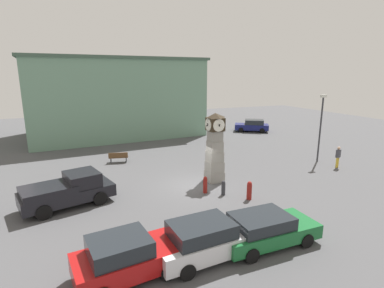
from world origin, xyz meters
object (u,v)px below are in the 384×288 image
(pedestrian_crossing_lot, at_px, (338,156))
(street_lamp_near_road, at_px, (321,123))
(bollard_mid_row, at_px, (223,188))
(car_near_tower, at_px, (207,239))
(bollard_far_row, at_px, (249,190))
(pickup_truck, at_px, (68,190))
(clock_tower, at_px, (215,149))
(car_navy_sedan, at_px, (126,257))
(bollard_near_tower, at_px, (205,185))
(car_far_lot, at_px, (252,126))
(bench, at_px, (118,157))
(car_by_building, at_px, (265,229))

(pedestrian_crossing_lot, xyz_separation_m, street_lamp_near_road, (-0.07, 2.01, 2.35))
(bollard_mid_row, bearing_deg, car_near_tower, -124.52)
(bollard_far_row, bearing_deg, pedestrian_crossing_lot, 14.43)
(pickup_truck, bearing_deg, clock_tower, 2.55)
(clock_tower, bearing_deg, car_navy_sedan, -134.10)
(pickup_truck, xyz_separation_m, street_lamp_near_road, (20.05, 1.34, 2.42))
(bollard_near_tower, height_order, bollard_far_row, bollard_far_row)
(car_near_tower, height_order, street_lamp_near_road, street_lamp_near_road)
(street_lamp_near_road, bearing_deg, clock_tower, -175.01)
(car_far_lot, relative_size, pickup_truck, 0.87)
(clock_tower, xyz_separation_m, car_near_tower, (-4.41, -7.98, -1.55))
(bollard_far_row, bearing_deg, bollard_mid_row, 132.73)
(bollard_far_row, distance_m, car_navy_sedan, 9.22)
(bollard_far_row, relative_size, street_lamp_near_road, 0.20)
(bollard_near_tower, xyz_separation_m, bench, (-3.98, 8.94, -0.03))
(car_near_tower, height_order, pedestrian_crossing_lot, pedestrian_crossing_lot)
(pickup_truck, xyz_separation_m, pedestrian_crossing_lot, (20.12, -0.67, 0.07))
(clock_tower, xyz_separation_m, bench, (-5.52, 7.20, -1.84))
(clock_tower, relative_size, car_near_tower, 1.04)
(car_near_tower, height_order, car_far_lot, car_near_tower)
(bollard_near_tower, distance_m, pickup_truck, 8.15)
(bollard_mid_row, height_order, bench, bollard_mid_row)
(bollard_near_tower, relative_size, car_by_building, 0.24)
(bollard_near_tower, height_order, bench, bollard_near_tower)
(bollard_near_tower, bearing_deg, car_navy_sedan, -134.83)
(clock_tower, height_order, car_navy_sedan, clock_tower)
(clock_tower, distance_m, pedestrian_crossing_lot, 10.69)
(bollard_mid_row, relative_size, car_navy_sedan, 0.23)
(bollard_mid_row, distance_m, pedestrian_crossing_lot, 11.28)
(bollard_mid_row, relative_size, bollard_far_row, 0.82)
(bollard_far_row, relative_size, pickup_truck, 0.21)
(bollard_near_tower, bearing_deg, clock_tower, 48.62)
(car_navy_sedan, xyz_separation_m, pedestrian_crossing_lot, (18.25, 6.84, 0.18))
(bollard_near_tower, bearing_deg, bollard_far_row, -43.99)
(bollard_near_tower, height_order, car_by_building, car_by_building)
(clock_tower, bearing_deg, car_near_tower, -118.91)
(car_far_lot, distance_m, street_lamp_near_road, 14.26)
(car_navy_sedan, height_order, bench, car_navy_sedan)
(bollard_far_row, bearing_deg, clock_tower, 97.44)
(car_by_building, relative_size, pedestrian_crossing_lot, 2.62)
(pickup_truck, bearing_deg, car_by_building, -43.83)
(bollard_mid_row, height_order, car_by_building, car_by_building)
(clock_tower, bearing_deg, pedestrian_crossing_lot, -5.94)
(car_navy_sedan, bearing_deg, car_by_building, -1.40)
(car_navy_sedan, xyz_separation_m, street_lamp_near_road, (18.17, 8.86, 2.53))
(car_near_tower, bearing_deg, clock_tower, 61.09)
(bollard_mid_row, relative_size, pickup_truck, 0.18)
(street_lamp_near_road, bearing_deg, car_near_tower, -149.14)
(car_navy_sedan, height_order, car_by_building, car_navy_sedan)
(car_by_building, distance_m, street_lamp_near_road, 15.28)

